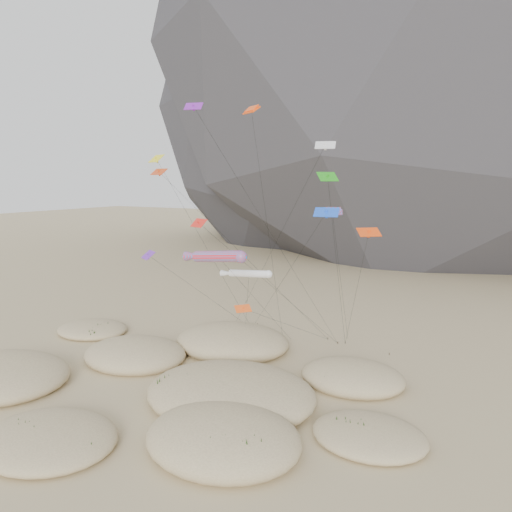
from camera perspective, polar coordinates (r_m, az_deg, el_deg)
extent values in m
plane|color=#CCB789|center=(48.72, -10.11, -16.34)|extent=(500.00, 500.00, 0.00)
ellipsoid|color=black|center=(155.43, 22.34, 22.88)|extent=(191.54, 147.29, 156.00)
ellipsoid|color=#2B2B30|center=(171.58, 6.60, 16.61)|extent=(136.20, 127.83, 116.00)
ellipsoid|color=#CCB789|center=(44.45, -22.61, -18.75)|extent=(11.36, 9.65, 2.32)
ellipsoid|color=#CCB789|center=(40.97, -3.77, -20.08)|extent=(12.58, 10.69, 3.63)
ellipsoid|color=#CCB789|center=(59.78, -13.66, -10.86)|extent=(12.21, 10.37, 3.20)
ellipsoid|color=#CCB789|center=(48.29, -2.90, -15.37)|extent=(16.46, 13.99, 3.63)
ellipsoid|color=#CCB789|center=(43.05, 12.80, -19.36)|extent=(9.25, 7.86, 1.90)
ellipsoid|color=#CCB789|center=(62.08, -2.72, -9.75)|extent=(14.31, 12.16, 3.73)
ellipsoid|color=#CCB789|center=(53.11, 10.97, -13.41)|extent=(10.63, 9.04, 2.86)
ellipsoid|color=#CCB789|center=(71.70, -18.19, -7.96)|extent=(9.83, 8.36, 1.94)
ellipsoid|color=black|center=(56.06, -24.55, -12.69)|extent=(2.59, 2.22, 0.78)
ellipsoid|color=black|center=(45.58, -24.36, -18.04)|extent=(2.35, 2.01, 0.71)
ellipsoid|color=black|center=(42.65, -18.33, -19.77)|extent=(1.97, 1.69, 0.59)
ellipsoid|color=black|center=(38.62, -1.96, -21.68)|extent=(3.63, 3.10, 1.09)
ellipsoid|color=black|center=(39.87, -9.01, -21.07)|extent=(2.53, 2.16, 0.76)
ellipsoid|color=black|center=(59.32, -14.23, -10.96)|extent=(2.97, 2.54, 0.89)
ellipsoid|color=black|center=(58.92, -10.74, -11.08)|extent=(2.11, 1.81, 0.63)
ellipsoid|color=black|center=(48.79, -5.61, -14.78)|extent=(3.83, 3.27, 1.15)
ellipsoid|color=black|center=(49.30, 1.07, -14.60)|extent=(2.76, 2.36, 0.83)
ellipsoid|color=black|center=(48.95, -9.61, -15.04)|extent=(2.84, 2.43, 0.85)
ellipsoid|color=black|center=(43.38, 11.00, -18.80)|extent=(2.46, 2.11, 0.74)
ellipsoid|color=black|center=(62.23, -3.35, -9.55)|extent=(3.08, 2.63, 0.92)
ellipsoid|color=black|center=(59.92, -1.80, -10.37)|extent=(2.79, 2.39, 0.84)
ellipsoid|color=black|center=(53.83, 13.56, -13.13)|extent=(2.51, 2.15, 0.75)
ellipsoid|color=black|center=(51.51, 8.72, -14.13)|extent=(2.29, 1.96, 0.69)
ellipsoid|color=black|center=(70.96, -17.43, -8.05)|extent=(2.10, 1.80, 0.63)
ellipsoid|color=black|center=(68.85, -18.52, -8.71)|extent=(1.96, 1.68, 0.59)
cylinder|color=#3F2D1E|center=(69.94, -0.48, -8.18)|extent=(0.08, 0.08, 0.30)
cylinder|color=#3F2D1E|center=(67.50, 1.83, -8.82)|extent=(0.08, 0.08, 0.30)
cylinder|color=#3F2D1E|center=(66.05, 8.22, -9.31)|extent=(0.08, 0.08, 0.30)
cylinder|color=#3F2D1E|center=(64.79, 10.15, -9.72)|extent=(0.08, 0.08, 0.30)
cylinder|color=#3F2D1E|center=(64.64, 9.34, -9.74)|extent=(0.08, 0.08, 0.30)
cylinder|color=#3F2D1E|center=(71.38, 0.16, -7.82)|extent=(0.08, 0.08, 0.30)
cylinder|color=#3F2D1E|center=(61.98, 14.99, -10.75)|extent=(0.08, 0.08, 0.30)
cylinder|color=#3F2D1E|center=(72.58, -2.36, -7.55)|extent=(0.08, 0.08, 0.30)
cylinder|color=#FF1A22|center=(50.08, -4.38, -0.04)|extent=(6.45, 2.34, 1.80)
sphere|color=#FF1A22|center=(47.93, -1.71, -0.11)|extent=(1.20, 1.20, 1.20)
cone|color=#FF1A22|center=(52.56, -7.07, 0.00)|extent=(2.75, 1.51, 1.29)
cylinder|color=black|center=(57.52, 0.37, -5.41)|extent=(1.16, 15.30, 12.93)
cylinder|color=white|center=(54.35, -0.80, -2.03)|extent=(5.01, 1.05, 1.13)
sphere|color=white|center=(53.04, 1.44, -2.08)|extent=(0.83, 0.83, 0.83)
cone|color=white|center=(55.88, -3.14, -1.99)|extent=(2.05, 0.82, 0.85)
cylinder|color=black|center=(59.97, -1.07, -6.07)|extent=(5.07, 7.69, 10.39)
cube|color=#FF4A0D|center=(59.28, -0.54, 16.30)|extent=(2.70, 2.21, 0.76)
cube|color=#FF4A0D|center=(59.31, -0.54, 16.49)|extent=(2.26, 1.81, 0.74)
cylinder|color=black|center=(61.44, 1.40, 2.80)|extent=(1.34, 6.03, 28.32)
cube|color=red|center=(52.94, 8.71, 5.00)|extent=(2.27, 1.59, 0.59)
cube|color=red|center=(52.92, 8.72, 5.21)|extent=(1.91, 1.30, 0.58)
cylinder|color=black|center=(59.46, 9.68, -2.96)|extent=(1.52, 10.97, 17.18)
cube|color=#EE5116|center=(51.00, -1.50, -6.02)|extent=(1.74, 1.82, 0.61)
cube|color=#EE5116|center=(51.04, -1.49, -6.19)|extent=(0.26, 0.26, 0.57)
cylinder|color=black|center=(58.32, 3.97, -7.95)|extent=(3.14, 16.39, 7.51)
cube|color=#EA410C|center=(45.50, 12.78, 2.68)|extent=(2.26, 2.15, 0.71)
cube|color=#EA410C|center=(45.52, 12.77, 2.49)|extent=(0.31, 0.30, 0.70)
cylinder|color=black|center=(54.83, 11.24, -4.66)|extent=(6.86, 14.88, 15.87)
cube|color=yellow|center=(61.83, -11.32, 10.86)|extent=(2.49, 1.87, 0.94)
cube|color=yellow|center=(61.82, -11.32, 10.72)|extent=(0.37, 0.39, 0.75)
cylinder|color=black|center=(64.70, -5.55, 0.71)|extent=(6.92, 11.00, 22.94)
cube|color=#681EB2|center=(58.88, -12.22, 0.12)|extent=(2.47, 2.13, 0.89)
cube|color=#681EB2|center=(58.90, -12.22, -0.03)|extent=(0.37, 0.38, 0.75)
cylinder|color=black|center=(63.92, -5.88, -4.45)|extent=(5.59, 14.53, 11.86)
cube|color=red|center=(59.42, -11.03, 9.43)|extent=(2.08, 1.29, 0.74)
cube|color=red|center=(59.42, -11.02, 9.29)|extent=(0.26, 0.25, 0.67)
cylinder|color=black|center=(61.04, -0.89, -0.49)|extent=(16.18, 13.26, 21.36)
cube|color=silver|center=(50.36, 7.93, 12.45)|extent=(2.17, 1.50, 0.79)
cube|color=silver|center=(50.35, 7.92, 12.28)|extent=(0.30, 0.31, 0.67)
cylinder|color=black|center=(60.34, 1.82, 0.58)|extent=(18.12, 12.63, 23.82)
cube|color=purple|center=(54.26, -7.16, 16.62)|extent=(2.06, 1.38, 0.83)
cube|color=purple|center=(54.24, -7.15, 16.47)|extent=(0.30, 0.34, 0.62)
cylinder|color=black|center=(57.31, 1.93, 2.24)|extent=(11.32, 14.36, 27.99)
cube|color=#1E9416|center=(52.97, 8.18, 8.97)|extent=(2.13, 2.35, 0.97)
cube|color=#1E9416|center=(52.97, 8.18, 8.81)|extent=(0.43, 0.42, 0.72)
cylinder|color=black|center=(58.11, 9.27, -1.37)|extent=(0.55, 8.86, 20.78)
cube|color=blue|center=(42.67, 8.06, 4.97)|extent=(2.26, 1.49, 0.75)
cube|color=blue|center=(42.68, 8.05, 4.77)|extent=(0.29, 0.25, 0.72)
cylinder|color=black|center=(55.82, 2.76, -3.26)|extent=(17.72, 18.51, 17.77)
cube|color=red|center=(57.42, -6.56, 3.77)|extent=(2.31, 1.63, 0.93)
cube|color=red|center=(57.43, -6.55, 3.62)|extent=(0.35, 0.39, 0.69)
cylinder|color=black|center=(60.04, 1.81, -3.47)|extent=(13.05, 11.35, 15.57)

